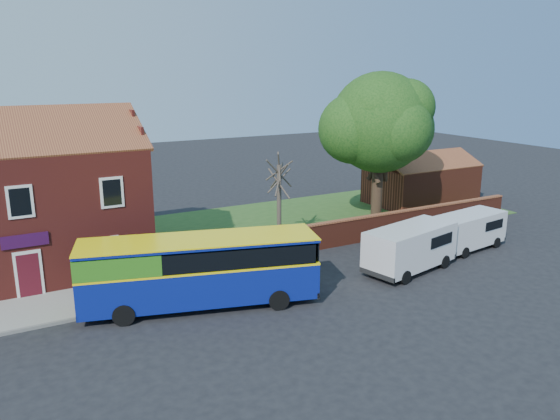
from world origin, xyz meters
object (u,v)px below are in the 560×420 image
bus (192,269)px  van_far (469,229)px  large_tree (379,125)px  van_near (410,246)px

bus → van_far: 17.07m
van_far → bus: bearing=171.9°
large_tree → van_near: bearing=-117.4°
bus → van_near: (11.56, -1.19, -0.46)m
van_near → large_tree: (4.30, 8.28, 5.37)m
van_near → van_far: van_near is taller
bus → van_far: size_ratio=2.11×
van_far → large_tree: (-1.20, 7.17, 5.52)m
bus → van_near: bearing=9.5°
bus → large_tree: large_tree is taller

